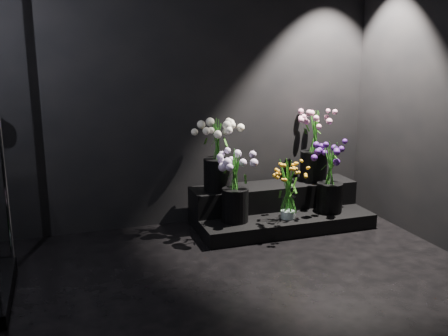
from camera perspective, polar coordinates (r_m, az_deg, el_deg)
name	(u,v)px	position (r m, az deg, el deg)	size (l,w,h in m)	color
floor	(251,326)	(3.21, 3.06, -17.63)	(4.00, 4.00, 0.00)	black
wall_back	(173,78)	(4.68, -5.90, 10.19)	(4.00, 4.00, 0.00)	black
display_riser	(278,208)	(4.90, 6.14, -4.56)	(1.65, 0.73, 0.37)	black
bouquet_orange_bells	(288,189)	(4.57, 7.36, -2.35)	(0.33, 0.33, 0.56)	white
bouquet_lilac	(235,181)	(4.44, 1.29, -1.50)	(0.42, 0.42, 0.66)	black
bouquet_purple	(331,174)	(4.83, 12.08, -0.62)	(0.43, 0.43, 0.67)	black
bouquet_cream_roses	(217,149)	(4.60, -0.79, 2.16)	(0.46, 0.46, 0.67)	black
bouquet_pink_roses	(315,142)	(5.05, 10.31, 2.92)	(0.42, 0.42, 0.71)	black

